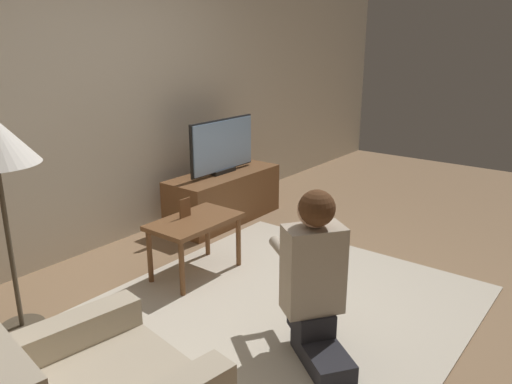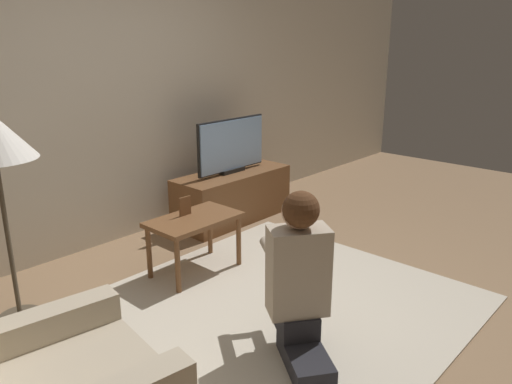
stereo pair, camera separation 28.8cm
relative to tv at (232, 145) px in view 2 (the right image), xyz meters
The scene contains 8 objects.
ground_plane 2.03m from the tv, 127.35° to the right, with size 10.00×10.00×0.00m, color #896B4C.
wall_back 1.33m from the tv, 158.75° to the left, with size 10.00×0.06×2.60m.
rug 2.02m from the tv, 127.35° to the right, with size 2.58×2.27×0.02m.
tv_stand 0.52m from the tv, 90.00° to the right, with size 1.25×0.49×0.50m.
tv is the anchor object (origin of this frame).
coffee_table 1.31m from the tv, 148.68° to the right, with size 0.71×0.42×0.47m.
person_kneeling 2.35m from the tv, 125.82° to the right, with size 0.67×0.79×0.99m.
picture_frame 1.24m from the tv, 152.51° to the right, with size 0.11×0.01×0.15m.
Camera 2 is at (-2.29, -1.94, 1.79)m, focal length 35.00 mm.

